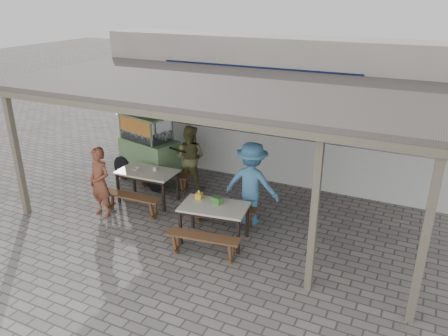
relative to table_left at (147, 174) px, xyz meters
name	(u,v)px	position (x,y,z in m)	size (l,w,h in m)	color
ground	(206,231)	(1.83, -0.63, -0.67)	(60.00, 60.00, 0.00)	slate
back_wall	(270,108)	(1.83, 2.95, 1.05)	(9.00, 1.28, 3.50)	#B9B2A6
warung_roof	(226,89)	(1.85, 0.27, 2.04)	(9.00, 4.21, 2.81)	#534A47
table_left	(147,174)	(0.00, 0.00, 0.00)	(1.34, 0.82, 0.75)	beige
bench_left_street	(131,200)	(0.03, -0.68, -0.34)	(1.41, 0.35, 0.45)	brown
bench_left_wall	(163,177)	(-0.03, 0.68, -0.34)	(1.41, 0.35, 0.45)	brown
table_right	(214,210)	(2.14, -0.87, 0.00)	(1.35, 0.92, 0.75)	beige
bench_right_street	(203,241)	(2.22, -1.48, -0.34)	(1.38, 0.47, 0.45)	brown
bench_right_wall	(224,211)	(2.05, -0.26, -0.34)	(1.38, 0.47, 0.45)	brown
vendor_cart	(148,145)	(-0.67, 1.03, 0.27)	(2.22, 1.20, 1.72)	#6B8F5F
patron_street_side	(100,182)	(-0.52, -0.97, 0.09)	(0.56, 0.37, 1.53)	brown
patron_wall_side	(190,158)	(0.51, 1.05, 0.13)	(0.78, 0.61, 1.60)	brown
patron_right_table	(252,184)	(2.49, 0.11, 0.21)	(1.13, 0.65, 1.75)	teal
tissue_box	(199,196)	(1.73, -0.73, 0.14)	(0.12, 0.12, 0.12)	gold
donation_box	(217,200)	(2.14, -0.77, 0.15)	(0.20, 0.13, 0.13)	#3D7534
condiment_jar	(155,169)	(0.16, 0.09, 0.13)	(0.09, 0.09, 0.10)	beige
condiment_bowl	(136,169)	(-0.28, -0.04, 0.10)	(0.17, 0.17, 0.04)	silver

